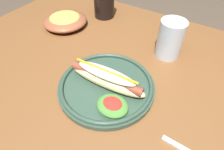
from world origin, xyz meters
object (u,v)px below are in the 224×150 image
object	(u,v)px
hot_dog_plate	(107,85)
side_bowl	(65,20)
water_cup	(170,39)
soda_cup	(104,3)

from	to	relation	value
hot_dog_plate	side_bowl	bearing A→B (deg)	149.10
hot_dog_plate	water_cup	distance (m)	0.27
side_bowl	hot_dog_plate	bearing A→B (deg)	-30.90
hot_dog_plate	water_cup	xyz separation A→B (m)	(0.09, 0.25, 0.04)
hot_dog_plate	side_bowl	size ratio (longest dim) A/B	1.55
soda_cup	water_cup	xyz separation A→B (m)	(0.34, -0.11, 0.01)
hot_dog_plate	water_cup	size ratio (longest dim) A/B	2.17
hot_dog_plate	soda_cup	bearing A→B (deg)	124.85
hot_dog_plate	soda_cup	world-z (taller)	soda_cup
water_cup	side_bowl	world-z (taller)	water_cup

